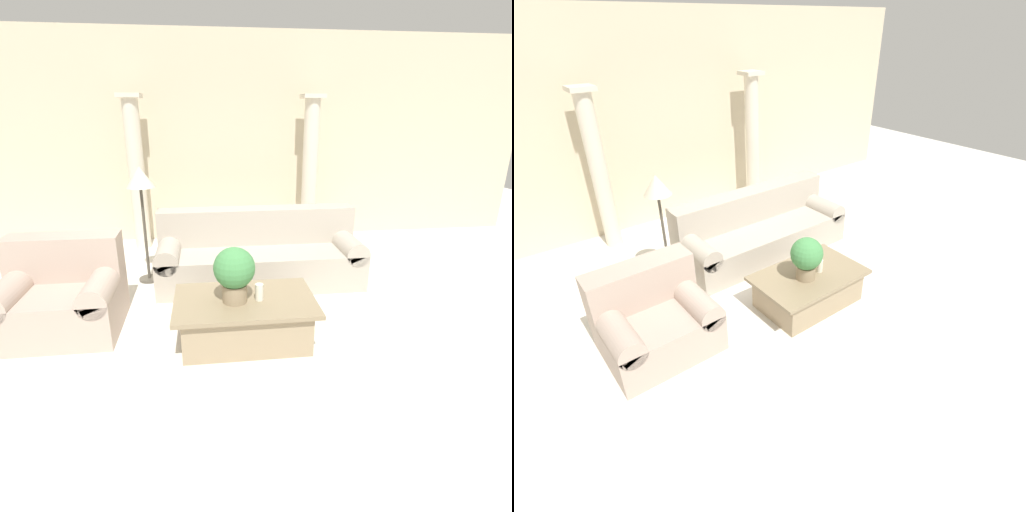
# 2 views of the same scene
# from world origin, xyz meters

# --- Properties ---
(ground_plane) EXTENTS (16.00, 16.00, 0.00)m
(ground_plane) POSITION_xyz_m (0.00, 0.00, 0.00)
(ground_plane) COLOR silver
(wall_back) EXTENTS (10.00, 0.06, 3.20)m
(wall_back) POSITION_xyz_m (0.00, 3.01, 1.60)
(wall_back) COLOR beige
(wall_back) RESTS_ON ground_plane
(sofa_long) EXTENTS (2.48, 0.92, 0.89)m
(sofa_long) POSITION_xyz_m (0.24, 1.03, 0.35)
(sofa_long) COLOR #ADA393
(sofa_long) RESTS_ON ground_plane
(loveseat) EXTENTS (1.10, 0.92, 0.89)m
(loveseat) POSITION_xyz_m (-1.83, 0.09, 0.36)
(loveseat) COLOR #B49E8E
(loveseat) RESTS_ON ground_plane
(coffee_table) EXTENTS (1.29, 0.83, 0.42)m
(coffee_table) POSITION_xyz_m (-0.08, -0.36, 0.22)
(coffee_table) COLOR #998466
(coffee_table) RESTS_ON ground_plane
(potted_plant) EXTENTS (0.37, 0.37, 0.51)m
(potted_plant) POSITION_xyz_m (-0.17, -0.39, 0.71)
(potted_plant) COLOR #937F60
(potted_plant) RESTS_ON coffee_table
(pillar_candle) EXTENTS (0.08, 0.08, 0.16)m
(pillar_candle) POSITION_xyz_m (0.05, -0.39, 0.50)
(pillar_candle) COLOR silver
(pillar_candle) RESTS_ON coffee_table
(floor_lamp) EXTENTS (0.34, 0.34, 1.44)m
(floor_lamp) POSITION_xyz_m (-1.16, 1.20, 1.20)
(floor_lamp) COLOR #4C473D
(floor_lamp) RESTS_ON ground_plane
(column_left) EXTENTS (0.33, 0.33, 2.28)m
(column_left) POSITION_xyz_m (-1.41, 2.58, 1.17)
(column_left) COLOR beige
(column_left) RESTS_ON ground_plane
(column_right) EXTENTS (0.33, 0.33, 2.28)m
(column_right) POSITION_xyz_m (1.25, 2.58, 1.17)
(column_right) COLOR beige
(column_right) RESTS_ON ground_plane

